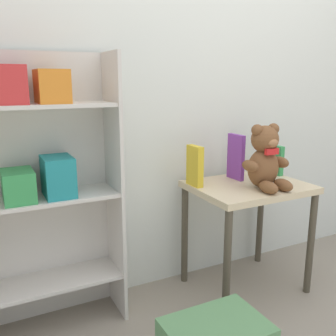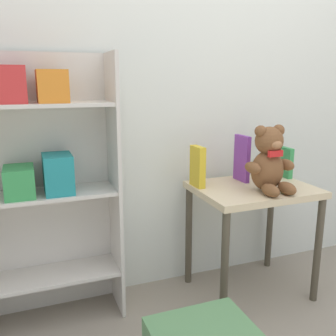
{
  "view_description": "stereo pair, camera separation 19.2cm",
  "coord_description": "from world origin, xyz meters",
  "px_view_note": "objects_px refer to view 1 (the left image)",
  "views": [
    {
      "loc": [
        -1.27,
        -0.61,
        1.22
      ],
      "look_at": [
        -0.42,
        1.06,
        0.78
      ],
      "focal_mm": 40.0,
      "sensor_mm": 36.0,
      "label": 1
    },
    {
      "loc": [
        -1.09,
        -0.69,
        1.22
      ],
      "look_at": [
        -0.42,
        1.06,
        0.78
      ],
      "focal_mm": 40.0,
      "sensor_mm": 36.0,
      "label": 2
    }
  ],
  "objects_px": {
    "display_table": "(248,201)",
    "book_standing_yellow": "(195,166)",
    "teddy_bear": "(265,159)",
    "book_standing_purple": "(236,157)",
    "book_standing_green": "(275,160)",
    "bookshelf_side": "(37,180)"
  },
  "relations": [
    {
      "from": "display_table",
      "to": "book_standing_yellow",
      "type": "height_order",
      "value": "book_standing_yellow"
    },
    {
      "from": "teddy_bear",
      "to": "book_standing_purple",
      "type": "distance_m",
      "value": 0.23
    },
    {
      "from": "book_standing_yellow",
      "to": "book_standing_green",
      "type": "height_order",
      "value": "book_standing_yellow"
    },
    {
      "from": "bookshelf_side",
      "to": "book_standing_yellow",
      "type": "bearing_deg",
      "value": -4.38
    },
    {
      "from": "book_standing_yellow",
      "to": "book_standing_purple",
      "type": "xyz_separation_m",
      "value": [
        0.29,
        0.02,
        0.02
      ]
    },
    {
      "from": "bookshelf_side",
      "to": "book_standing_purple",
      "type": "height_order",
      "value": "bookshelf_side"
    },
    {
      "from": "bookshelf_side",
      "to": "book_standing_green",
      "type": "distance_m",
      "value": 1.41
    },
    {
      "from": "bookshelf_side",
      "to": "book_standing_green",
      "type": "bearing_deg",
      "value": -2.57
    },
    {
      "from": "book_standing_yellow",
      "to": "teddy_bear",
      "type": "bearing_deg",
      "value": -35.49
    },
    {
      "from": "book_standing_purple",
      "to": "book_standing_green",
      "type": "distance_m",
      "value": 0.3
    },
    {
      "from": "book_standing_green",
      "to": "teddy_bear",
      "type": "bearing_deg",
      "value": -142.49
    },
    {
      "from": "bookshelf_side",
      "to": "teddy_bear",
      "type": "xyz_separation_m",
      "value": [
        1.14,
        -0.27,
        0.04
      ]
    },
    {
      "from": "book_standing_yellow",
      "to": "book_standing_green",
      "type": "bearing_deg",
      "value": -1.9
    },
    {
      "from": "display_table",
      "to": "book_standing_green",
      "type": "distance_m",
      "value": 0.37
    },
    {
      "from": "display_table",
      "to": "book_standing_yellow",
      "type": "relative_size",
      "value": 2.86
    },
    {
      "from": "bookshelf_side",
      "to": "book_standing_yellow",
      "type": "height_order",
      "value": "bookshelf_side"
    },
    {
      "from": "display_table",
      "to": "book_standing_purple",
      "type": "bearing_deg",
      "value": 90.0
    },
    {
      "from": "book_standing_yellow",
      "to": "display_table",
      "type": "bearing_deg",
      "value": -22.96
    },
    {
      "from": "bookshelf_side",
      "to": "book_standing_purple",
      "type": "relative_size",
      "value": 5.05
    },
    {
      "from": "teddy_bear",
      "to": "book_standing_yellow",
      "type": "distance_m",
      "value": 0.38
    },
    {
      "from": "display_table",
      "to": "book_standing_yellow",
      "type": "bearing_deg",
      "value": 158.93
    },
    {
      "from": "book_standing_yellow",
      "to": "book_standing_green",
      "type": "distance_m",
      "value": 0.58
    }
  ]
}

